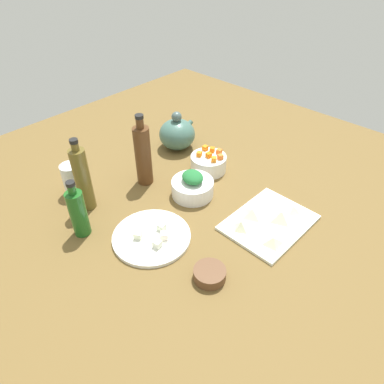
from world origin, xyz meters
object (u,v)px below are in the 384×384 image
(bowl_greens, at_px, (193,188))
(bowl_small_side, at_px, (210,274))
(bottle_0, at_px, (83,179))
(bottle_2, at_px, (78,212))
(drinking_glass_0, at_px, (73,179))
(cutting_board, at_px, (269,222))
(teapot, at_px, (177,134))
(bottle_1, at_px, (143,155))
(plate_tofu, at_px, (152,237))
(bowl_carrots, at_px, (208,163))

(bowl_greens, height_order, bowl_small_side, bowl_greens)
(bowl_small_side, height_order, bottle_0, bottle_0)
(bottle_2, xyz_separation_m, drinking_glass_0, (0.10, 0.19, -0.03))
(cutting_board, distance_m, teapot, 0.57)
(bottle_0, distance_m, bottle_1, 0.23)
(cutting_board, bearing_deg, bottle_0, 124.83)
(bottle_0, xyz_separation_m, drinking_glass_0, (0.01, 0.10, -0.06))
(bowl_small_side, distance_m, drinking_glass_0, 0.60)
(plate_tofu, distance_m, bottle_0, 0.29)
(bowl_greens, height_order, bowl_carrots, bowl_carrots)
(plate_tofu, height_order, teapot, teapot)
(bowl_greens, bearing_deg, bowl_carrots, 21.25)
(bowl_greens, xyz_separation_m, bowl_carrots, (0.15, 0.06, 0.00))
(bowl_carrots, bearing_deg, drinking_glass_0, 149.14)
(bowl_carrots, relative_size, bottle_0, 0.53)
(bowl_small_side, xyz_separation_m, drinking_glass_0, (-0.04, 0.60, 0.04))
(teapot, bearing_deg, drinking_glass_0, 173.96)
(bowl_greens, height_order, drinking_glass_0, drinking_glass_0)
(bottle_1, bearing_deg, bottle_2, -169.15)
(bowl_small_side, bearing_deg, bowl_greens, 50.26)
(bowl_carrots, xyz_separation_m, bottle_1, (-0.21, 0.12, 0.09))
(bowl_greens, xyz_separation_m, drinking_glass_0, (-0.27, 0.32, 0.03))
(bowl_carrots, bearing_deg, plate_tofu, -163.89)
(bowl_carrots, distance_m, teapot, 0.21)
(bowl_small_side, relative_size, bottle_0, 0.35)
(cutting_board, height_order, bottle_2, bottle_2)
(bottle_0, relative_size, drinking_glass_0, 2.28)
(cutting_board, height_order, bowl_small_side, bowl_small_side)
(bottle_0, distance_m, bottle_2, 0.13)
(cutting_board, distance_m, plate_tofu, 0.38)
(cutting_board, bearing_deg, bowl_small_side, -179.81)
(teapot, height_order, bottle_1, bottle_1)
(plate_tofu, relative_size, bottle_1, 0.89)
(bowl_greens, distance_m, teapot, 0.33)
(bottle_0, xyz_separation_m, bottle_2, (-0.08, -0.09, -0.03))
(plate_tofu, distance_m, drinking_glass_0, 0.37)
(bottle_0, bearing_deg, teapot, 6.15)
(bottle_0, relative_size, bottle_2, 1.32)
(bowl_greens, xyz_separation_m, bottle_0, (-0.29, 0.21, 0.09))
(plate_tofu, height_order, bottle_0, bottle_0)
(teapot, distance_m, bottle_2, 0.58)
(bottle_1, bearing_deg, cutting_board, -75.46)
(bottle_2, bearing_deg, bottle_0, 47.83)
(bottle_0, bearing_deg, bottle_1, -8.51)
(bowl_greens, bearing_deg, teapot, 54.28)
(bowl_greens, distance_m, drinking_glass_0, 0.42)
(bowl_greens, relative_size, bowl_small_side, 1.64)
(bowl_small_side, relative_size, bottle_2, 0.46)
(cutting_board, xyz_separation_m, bottle_0, (-0.34, 0.49, 0.11))
(bottle_0, height_order, bottle_2, bottle_0)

